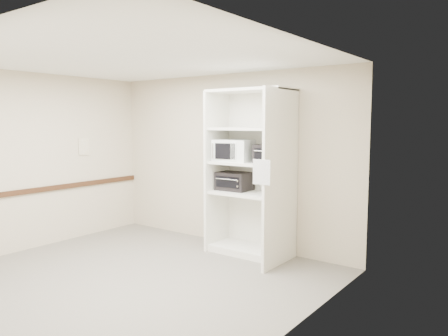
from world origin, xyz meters
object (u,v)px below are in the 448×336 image
Objects in this scene: toaster_oven_upper at (272,154)px; microwave at (234,151)px; toaster_oven_lower at (234,181)px; shelving_unit at (253,178)px.

microwave is at bearing -174.24° from toaster_oven_upper.
microwave is at bearing -61.62° from toaster_oven_lower.
toaster_oven_lower is (-0.36, 0.05, -0.07)m from shelving_unit.
shelving_unit is at bearing -174.64° from toaster_oven_upper.
toaster_oven_lower is at bearing 172.42° from shelving_unit.
shelving_unit is 5.34× the size of toaster_oven_upper.
toaster_oven_upper is (0.29, 0.04, 0.37)m from shelving_unit.
microwave is at bearing -170.40° from shelving_unit.
toaster_oven_lower is (-0.06, 0.10, -0.47)m from microwave.
toaster_oven_upper is 0.92× the size of toaster_oven_lower.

